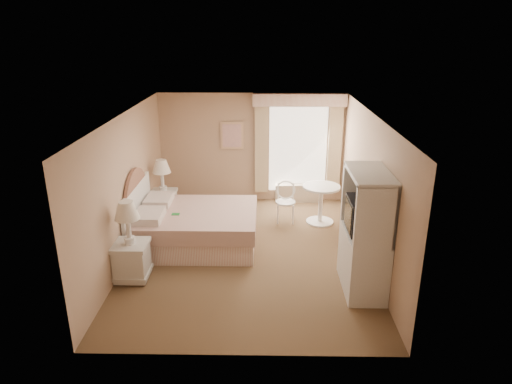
{
  "coord_description": "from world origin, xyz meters",
  "views": [
    {
      "loc": [
        0.27,
        -7.4,
        3.85
      ],
      "look_at": [
        0.14,
        0.3,
        1.07
      ],
      "focal_mm": 32.0,
      "sensor_mm": 36.0,
      "label": 1
    }
  ],
  "objects_px": {
    "armoire": "(365,242)",
    "nightstand_near": "(131,251)",
    "nightstand_far": "(164,197)",
    "cafe_chair": "(286,198)",
    "round_table": "(321,198)",
    "bed": "(189,226)"
  },
  "relations": [
    {
      "from": "bed",
      "to": "nightstand_near",
      "type": "bearing_deg",
      "value": -119.93
    },
    {
      "from": "round_table",
      "to": "bed",
      "type": "bearing_deg",
      "value": -157.34
    },
    {
      "from": "nightstand_far",
      "to": "armoire",
      "type": "height_order",
      "value": "armoire"
    },
    {
      "from": "nightstand_near",
      "to": "cafe_chair",
      "type": "height_order",
      "value": "nightstand_near"
    },
    {
      "from": "bed",
      "to": "nightstand_far",
      "type": "xyz_separation_m",
      "value": [
        -0.73,
        1.24,
        0.1
      ]
    },
    {
      "from": "round_table",
      "to": "nightstand_far",
      "type": "bearing_deg",
      "value": 177.08
    },
    {
      "from": "bed",
      "to": "nightstand_far",
      "type": "bearing_deg",
      "value": 120.39
    },
    {
      "from": "bed",
      "to": "armoire",
      "type": "bearing_deg",
      "value": -26.69
    },
    {
      "from": "nightstand_far",
      "to": "nightstand_near",
      "type": "bearing_deg",
      "value": -90.0
    },
    {
      "from": "nightstand_near",
      "to": "round_table",
      "type": "bearing_deg",
      "value": 35.33
    },
    {
      "from": "armoire",
      "to": "nightstand_near",
      "type": "bearing_deg",
      "value": 176.76
    },
    {
      "from": "bed",
      "to": "nightstand_near",
      "type": "relative_size",
      "value": 1.72
    },
    {
      "from": "bed",
      "to": "armoire",
      "type": "distance_m",
      "value": 3.3
    },
    {
      "from": "nightstand_near",
      "to": "cafe_chair",
      "type": "xyz_separation_m",
      "value": [
        2.57,
        2.44,
        -0.0
      ]
    },
    {
      "from": "armoire",
      "to": "nightstand_far",
      "type": "bearing_deg",
      "value": 143.42
    },
    {
      "from": "round_table",
      "to": "cafe_chair",
      "type": "xyz_separation_m",
      "value": [
        -0.72,
        0.1,
        -0.04
      ]
    },
    {
      "from": "nightstand_near",
      "to": "bed",
      "type": "bearing_deg",
      "value": 60.07
    },
    {
      "from": "nightstand_near",
      "to": "cafe_chair",
      "type": "distance_m",
      "value": 3.55
    },
    {
      "from": "nightstand_far",
      "to": "cafe_chair",
      "type": "xyz_separation_m",
      "value": [
        2.57,
        -0.07,
        0.01
      ]
    },
    {
      "from": "nightstand_far",
      "to": "round_table",
      "type": "distance_m",
      "value": 3.3
    },
    {
      "from": "nightstand_far",
      "to": "armoire",
      "type": "xyz_separation_m",
      "value": [
        3.65,
        -2.71,
        0.31
      ]
    },
    {
      "from": "bed",
      "to": "round_table",
      "type": "distance_m",
      "value": 2.79
    }
  ]
}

